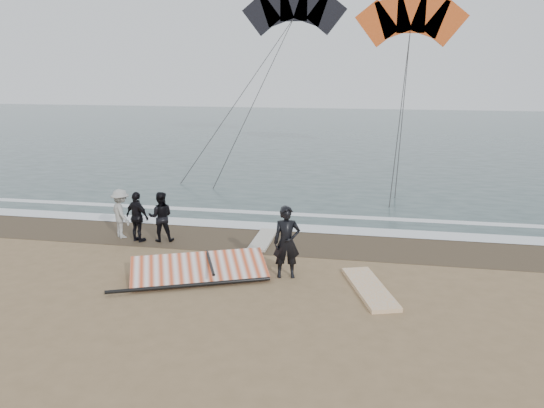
{
  "coord_description": "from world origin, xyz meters",
  "views": [
    {
      "loc": [
        3.11,
        -11.42,
        5.41
      ],
      "look_at": [
        0.43,
        3.0,
        1.6
      ],
      "focal_mm": 35.0,
      "sensor_mm": 36.0,
      "label": 1
    }
  ],
  "objects_px": {
    "man_main": "(287,242)",
    "sail_rig": "(199,269)",
    "board_white": "(370,288)",
    "board_cream": "(263,240)"
  },
  "relations": [
    {
      "from": "board_white",
      "to": "sail_rig",
      "type": "xyz_separation_m",
      "value": [
        -4.5,
        0.15,
        0.14
      ]
    },
    {
      "from": "board_white",
      "to": "board_cream",
      "type": "height_order",
      "value": "board_white"
    },
    {
      "from": "man_main",
      "to": "board_white",
      "type": "xyz_separation_m",
      "value": [
        2.18,
        -0.5,
        -0.91
      ]
    },
    {
      "from": "board_cream",
      "to": "man_main",
      "type": "bearing_deg",
      "value": -66.34
    },
    {
      "from": "man_main",
      "to": "sail_rig",
      "type": "bearing_deg",
      "value": 175.89
    },
    {
      "from": "board_white",
      "to": "sail_rig",
      "type": "bearing_deg",
      "value": 159.9
    },
    {
      "from": "man_main",
      "to": "sail_rig",
      "type": "distance_m",
      "value": 2.46
    },
    {
      "from": "board_cream",
      "to": "sail_rig",
      "type": "relative_size",
      "value": 0.56
    },
    {
      "from": "board_cream",
      "to": "board_white",
      "type": "bearing_deg",
      "value": -43.81
    },
    {
      "from": "board_cream",
      "to": "sail_rig",
      "type": "distance_m",
      "value": 3.33
    }
  ]
}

